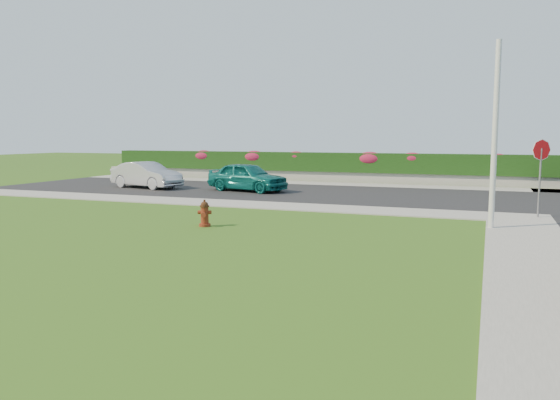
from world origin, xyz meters
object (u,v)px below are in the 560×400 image
at_px(sedan_silver, 146,175).
at_px(stop_sign, 541,160).
at_px(sedan_teal, 247,177).
at_px(utility_pole, 495,136).
at_px(fire_hydrant, 205,214).

bearing_deg(sedan_silver, stop_sign, -89.82).
bearing_deg(sedan_teal, utility_pole, -109.73).
bearing_deg(stop_sign, sedan_silver, 153.56).
distance_m(fire_hydrant, sedan_silver, 12.57).
height_order(sedan_teal, sedan_silver, sedan_teal).
xyz_separation_m(sedan_teal, utility_pole, (10.92, -7.10, 1.94)).
distance_m(sedan_silver, stop_sign, 18.29).
height_order(utility_pole, stop_sign, utility_pole).
bearing_deg(utility_pole, sedan_teal, 146.96).
height_order(fire_hydrant, sedan_silver, sedan_silver).
bearing_deg(fire_hydrant, sedan_silver, 114.27).
relative_size(sedan_silver, utility_pole, 0.75).
bearing_deg(fire_hydrant, sedan_teal, 89.18).
bearing_deg(stop_sign, fire_hydrant, -164.25).
bearing_deg(stop_sign, utility_pole, -131.27).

